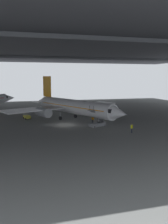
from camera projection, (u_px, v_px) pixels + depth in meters
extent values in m
plane|color=slate|center=(64.00, 125.00, 51.04)|extent=(110.00, 110.00, 0.00)
cube|color=#38383D|center=(54.00, 49.00, 61.66)|extent=(121.00, 99.00, 1.20)
cube|color=#4C4F54|center=(76.00, 37.00, 38.19)|extent=(115.50, 0.50, 0.70)
cube|color=#4C4F54|center=(46.00, 58.00, 77.54)|extent=(115.50, 0.50, 0.70)
cylinder|color=white|center=(74.00, 107.00, 55.82)|extent=(13.43, 23.93, 3.33)
cone|color=white|center=(119.00, 113.00, 45.30)|extent=(4.64, 5.00, 3.26)
cube|color=black|center=(111.00, 110.00, 46.83)|extent=(3.55, 3.30, 0.73)
cone|color=white|center=(43.00, 101.00, 66.28)|extent=(4.80, 6.02, 2.83)
cube|color=orange|center=(47.00, 86.00, 64.11)|extent=(1.74, 3.40, 5.45)
cube|color=white|center=(56.00, 101.00, 65.47)|extent=(4.99, 4.25, 0.16)
cube|color=white|center=(42.00, 102.00, 62.49)|extent=(4.99, 4.25, 0.16)
cube|color=white|center=(90.00, 104.00, 64.41)|extent=(15.18, 11.33, 0.24)
cylinder|color=#9EA3A8|center=(90.00, 107.00, 62.06)|extent=(3.69, 4.80, 2.06)
cube|color=white|center=(33.00, 109.00, 53.39)|extent=(15.18, 11.33, 0.24)
cylinder|color=#9EA3A8|center=(43.00, 112.00, 53.18)|extent=(3.69, 4.80, 2.06)
cube|color=orange|center=(74.00, 106.00, 55.78)|extent=(12.73, 22.31, 0.16)
cylinder|color=#9EA3A8|center=(98.00, 120.00, 49.81)|extent=(0.20, 0.20, 1.15)
cylinder|color=black|center=(98.00, 124.00, 49.93)|extent=(0.65, 0.94, 0.90)
cylinder|color=#9EA3A8|center=(75.00, 113.00, 59.38)|extent=(0.20, 0.20, 1.15)
cylinder|color=black|center=(75.00, 116.00, 59.50)|extent=(0.65, 0.94, 0.90)
cylinder|color=#9EA3A8|center=(60.00, 115.00, 56.49)|extent=(0.20, 0.20, 1.15)
cylinder|color=black|center=(60.00, 118.00, 56.60)|extent=(0.65, 0.94, 0.90)
cube|color=slate|center=(97.00, 124.00, 49.55)|extent=(3.88, 2.86, 0.70)
cube|color=slate|center=(97.00, 116.00, 49.30)|extent=(3.57, 2.58, 2.82)
cube|color=slate|center=(92.00, 111.00, 48.07)|extent=(1.54, 1.64, 0.12)
cylinder|color=black|center=(94.00, 108.00, 47.54)|extent=(0.06, 0.06, 1.00)
cylinder|color=black|center=(90.00, 108.00, 48.45)|extent=(0.06, 0.06, 1.00)
cylinder|color=black|center=(95.00, 127.00, 48.11)|extent=(0.32, 0.23, 0.30)
cylinder|color=black|center=(90.00, 126.00, 49.17)|extent=(0.32, 0.23, 0.30)
cylinder|color=black|center=(105.00, 125.00, 49.98)|extent=(0.32, 0.23, 0.30)
cylinder|color=black|center=(100.00, 124.00, 51.04)|extent=(0.32, 0.23, 0.30)
cylinder|color=#232838|center=(131.00, 131.00, 43.29)|extent=(0.14, 0.14, 0.87)
cylinder|color=#232838|center=(132.00, 131.00, 43.41)|extent=(0.14, 0.14, 0.87)
cube|color=yellow|center=(132.00, 127.00, 43.24)|extent=(0.42, 0.37, 0.62)
cylinder|color=yellow|center=(131.00, 127.00, 43.08)|extent=(0.09, 0.09, 0.59)
cylinder|color=yellow|center=(132.00, 126.00, 43.40)|extent=(0.09, 0.09, 0.59)
sphere|color=#8C6647|center=(132.00, 124.00, 43.18)|extent=(0.24, 0.24, 0.24)
cylinder|color=#232838|center=(92.00, 122.00, 52.53)|extent=(0.14, 0.14, 0.82)
cylinder|color=#232838|center=(93.00, 122.00, 52.55)|extent=(0.14, 0.14, 0.82)
cube|color=orange|center=(93.00, 118.00, 52.44)|extent=(0.39, 0.27, 0.58)
cylinder|color=orange|center=(92.00, 118.00, 52.41)|extent=(0.09, 0.09, 0.55)
cylinder|color=orange|center=(94.00, 118.00, 52.47)|extent=(0.09, 0.09, 0.55)
sphere|color=tan|center=(93.00, 117.00, 52.38)|extent=(0.22, 0.22, 0.22)
cone|color=white|center=(9.00, 98.00, 81.81)|extent=(4.30, 3.88, 2.92)
cube|color=black|center=(4.00, 97.00, 80.73)|extent=(2.76, 3.05, 0.66)
cube|color=yellow|center=(27.00, 117.00, 58.14)|extent=(1.80, 2.46, 0.70)
cylinder|color=black|center=(30.00, 118.00, 57.82)|extent=(0.30, 0.47, 0.44)
cylinder|color=black|center=(26.00, 119.00, 57.23)|extent=(0.30, 0.47, 0.44)
cylinder|color=black|center=(28.00, 117.00, 59.15)|extent=(0.30, 0.47, 0.44)
cylinder|color=black|center=(24.00, 118.00, 58.56)|extent=(0.30, 0.47, 0.44)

